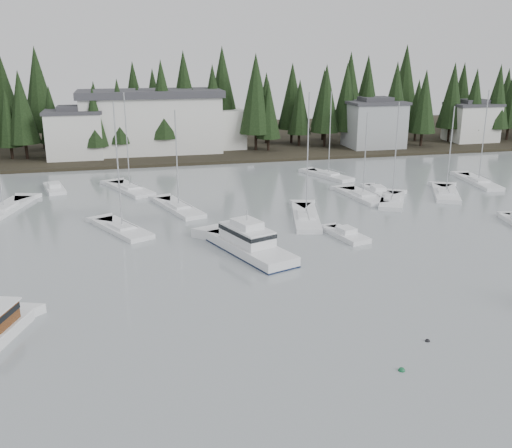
# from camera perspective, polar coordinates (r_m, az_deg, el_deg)

# --- Properties ---
(ground) EXTENTS (260.00, 260.00, 0.00)m
(ground) POSITION_cam_1_polar(r_m,az_deg,el_deg) (30.22, 10.67, -20.36)
(ground) COLOR gray
(ground) RESTS_ON ground
(far_shore_land) EXTENTS (240.00, 54.00, 1.00)m
(far_shore_land) POSITION_cam_1_polar(r_m,az_deg,el_deg) (120.52, -8.31, 8.21)
(far_shore_land) COLOR black
(far_shore_land) RESTS_ON ground
(conifer_treeline) EXTENTS (200.00, 22.00, 20.00)m
(conifer_treeline) POSITION_cam_1_polar(r_m,az_deg,el_deg) (109.71, -7.76, 7.37)
(conifer_treeline) COLOR black
(conifer_treeline) RESTS_ON ground
(house_west) EXTENTS (9.54, 7.42, 8.75)m
(house_west) POSITION_cam_1_polar(r_m,az_deg,el_deg) (101.85, -17.67, 8.64)
(house_west) COLOR silver
(house_west) RESTS_ON ground
(house_east_a) EXTENTS (10.60, 8.48, 9.25)m
(house_east_a) POSITION_cam_1_polar(r_m,az_deg,el_deg) (110.81, 11.73, 9.83)
(house_east_a) COLOR #999EA0
(house_east_a) RESTS_ON ground
(house_east_b) EXTENTS (9.54, 7.42, 8.25)m
(house_east_b) POSITION_cam_1_polar(r_m,az_deg,el_deg) (123.40, 20.76, 9.57)
(house_east_b) COLOR silver
(house_east_b) RESTS_ON ground
(harbor_inn) EXTENTS (29.50, 11.50, 10.90)m
(harbor_inn) POSITION_cam_1_polar(r_m,az_deg,el_deg) (105.03, -9.30, 10.06)
(harbor_inn) COLOR silver
(harbor_inn) RESTS_ON ground
(cabin_cruiser_center) EXTENTS (6.96, 11.54, 4.74)m
(cabin_cruiser_center) POSITION_cam_1_polar(r_m,az_deg,el_deg) (53.18, -0.69, -2.14)
(cabin_cruiser_center) COLOR white
(cabin_cruiser_center) RESTS_ON ground
(sailboat_0) EXTENTS (4.02, 9.03, 11.35)m
(sailboat_0) POSITION_cam_1_polar(r_m,az_deg,el_deg) (74.26, 10.63, 2.62)
(sailboat_0) COLOR white
(sailboat_0) RESTS_ON ground
(sailboat_1) EXTENTS (5.29, 11.25, 14.48)m
(sailboat_1) POSITION_cam_1_polar(r_m,az_deg,el_deg) (63.96, 5.02, 0.53)
(sailboat_1) COLOR white
(sailboat_1) RESTS_ON ground
(sailboat_2) EXTENTS (5.57, 9.04, 13.02)m
(sailboat_2) POSITION_cam_1_polar(r_m,az_deg,el_deg) (85.76, 7.24, 4.73)
(sailboat_2) COLOR white
(sailboat_2) RESTS_ON ground
(sailboat_3) EXTENTS (6.41, 9.16, 13.84)m
(sailboat_3) POSITION_cam_1_polar(r_m,az_deg,el_deg) (61.24, -13.21, -0.62)
(sailboat_3) COLOR white
(sailboat_3) RESTS_ON ground
(sailboat_4) EXTENTS (6.69, 9.52, 11.98)m
(sailboat_4) POSITION_cam_1_polar(r_m,az_deg,el_deg) (78.34, 18.45, 2.79)
(sailboat_4) COLOR white
(sailboat_4) RESTS_ON ground
(sailboat_5) EXTENTS (6.47, 10.12, 13.48)m
(sailboat_5) POSITION_cam_1_polar(r_m,az_deg,el_deg) (78.58, -12.47, 3.32)
(sailboat_5) COLOR white
(sailboat_5) RESTS_ON ground
(sailboat_6) EXTENTS (3.90, 10.36, 13.53)m
(sailboat_6) POSITION_cam_1_polar(r_m,az_deg,el_deg) (86.94, 21.34, 3.85)
(sailboat_6) COLOR white
(sailboat_6) RESTS_ON ground
(sailboat_7) EXTENTS (5.71, 11.27, 15.05)m
(sailboat_7) POSITION_cam_1_polar(r_m,az_deg,el_deg) (73.18, -23.87, 1.23)
(sailboat_7) COLOR white
(sailboat_7) RESTS_ON ground
(sailboat_10) EXTENTS (5.49, 10.23, 12.24)m
(sailboat_10) POSITION_cam_1_polar(r_m,az_deg,el_deg) (68.22, -7.72, 1.48)
(sailboat_10) COLOR white
(sailboat_10) RESTS_ON ground
(sailboat_12) EXTENTS (6.55, 8.70, 12.82)m
(sailboat_12) POSITION_cam_1_polar(r_m,az_deg,el_deg) (72.73, 13.45, 2.15)
(sailboat_12) COLOR white
(sailboat_12) RESTS_ON ground
(runabout_1) EXTENTS (3.41, 5.96, 1.42)m
(runabout_1) POSITION_cam_1_polar(r_m,az_deg,el_deg) (58.42, 8.99, -1.18)
(runabout_1) COLOR white
(runabout_1) RESTS_ON ground
(runabout_3) EXTENTS (3.53, 6.54, 1.42)m
(runabout_3) POSITION_cam_1_polar(r_m,az_deg,el_deg) (81.52, -19.48, 3.27)
(runabout_3) COLOR white
(runabout_3) RESTS_ON ground
(runabout_4) EXTENTS (2.78, 7.04, 1.42)m
(runabout_4) POSITION_cam_1_polar(r_m,az_deg,el_deg) (76.83, 12.09, 3.08)
(runabout_4) COLOR white
(runabout_4) RESTS_ON ground
(mooring_buoy_green) EXTENTS (0.41, 0.41, 0.41)m
(mooring_buoy_green) POSITION_cam_1_polar(r_m,az_deg,el_deg) (35.90, 14.35, -14.02)
(mooring_buoy_green) COLOR #145933
(mooring_buoy_green) RESTS_ON ground
(mooring_buoy_dark) EXTENTS (0.32, 0.32, 0.32)m
(mooring_buoy_dark) POSITION_cam_1_polar(r_m,az_deg,el_deg) (39.54, 16.77, -11.16)
(mooring_buoy_dark) COLOR black
(mooring_buoy_dark) RESTS_ON ground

